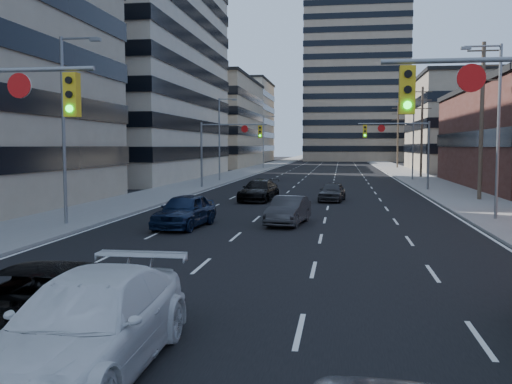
{
  "coord_description": "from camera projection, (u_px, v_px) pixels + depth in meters",
  "views": [
    {
      "loc": [
        2.63,
        -5.62,
        3.87
      ],
      "look_at": [
        -0.44,
        14.81,
        2.2
      ],
      "focal_mm": 40.0,
      "sensor_mm": 36.0,
      "label": 1
    }
  ],
  "objects": [
    {
      "name": "road_surface",
      "position": [
        330.0,
        162.0,
        134.37
      ],
      "size": [
        18.0,
        300.0,
        0.02
      ],
      "primitive_type": "cube",
      "color": "black",
      "rests_on": "ground"
    },
    {
      "name": "sidewalk_left",
      "position": [
        282.0,
        162.0,
        136.07
      ],
      "size": [
        5.0,
        300.0,
        0.15
      ],
      "primitive_type": "cube",
      "color": "slate",
      "rests_on": "ground"
    },
    {
      "name": "sidewalk_right",
      "position": [
        380.0,
        162.0,
        132.67
      ],
      "size": [
        5.0,
        300.0,
        0.15
      ],
      "primitive_type": "cube",
      "color": "slate",
      "rests_on": "ground"
    },
    {
      "name": "office_left_mid",
      "position": [
        93.0,
        61.0,
        68.25
      ],
      "size": [
        26.0,
        34.0,
        28.0
      ],
      "primitive_type": "cube",
      "color": "#ADA089",
      "rests_on": "ground"
    },
    {
      "name": "office_left_far",
      "position": [
        200.0,
        124.0,
        107.72
      ],
      "size": [
        20.0,
        30.0,
        16.0
      ],
      "primitive_type": "cube",
      "color": "gray",
      "rests_on": "ground"
    },
    {
      "name": "office_right_far",
      "position": [
        487.0,
        126.0,
        88.71
      ],
      "size": [
        22.0,
        28.0,
        14.0
      ],
      "primitive_type": "cube",
      "color": "gray",
      "rests_on": "ground"
    },
    {
      "name": "apartment_tower",
      "position": [
        356.0,
        51.0,
        150.87
      ],
      "size": [
        26.0,
        26.0,
        58.0
      ],
      "primitive_type": "cube",
      "color": "gray",
      "rests_on": "ground"
    },
    {
      "name": "bg_block_left",
      "position": [
        223.0,
        122.0,
        147.58
      ],
      "size": [
        24.0,
        24.0,
        20.0
      ],
      "primitive_type": "cube",
      "color": "#ADA089",
      "rests_on": "ground"
    },
    {
      "name": "bg_block_right",
      "position": [
        473.0,
        137.0,
        129.15
      ],
      "size": [
        22.0,
        22.0,
        12.0
      ],
      "primitive_type": "cube",
      "color": "gray",
      "rests_on": "ground"
    },
    {
      "name": "signal_far_left",
      "position": [
        226.0,
        141.0,
        51.38
      ],
      "size": [
        6.09,
        0.33,
        6.0
      ],
      "color": "slate",
      "rests_on": "ground"
    },
    {
      "name": "signal_far_right",
      "position": [
        401.0,
        141.0,
        49.1
      ],
      "size": [
        6.09,
        0.33,
        6.0
      ],
      "color": "slate",
      "rests_on": "ground"
    },
    {
      "name": "utility_pole_block",
      "position": [
        482.0,
        118.0,
        39.45
      ],
      "size": [
        2.2,
        0.28,
        11.0
      ],
      "color": "#4C3D2D",
      "rests_on": "ground"
    },
    {
      "name": "utility_pole_midblock",
      "position": [
        422.0,
        130.0,
        69.02
      ],
      "size": [
        2.2,
        0.28,
        11.0
      ],
      "color": "#4C3D2D",
      "rests_on": "ground"
    },
    {
      "name": "utility_pole_distant",
      "position": [
        398.0,
        135.0,
        98.59
      ],
      "size": [
        2.2,
        0.28,
        11.0
      ],
      "color": "#4C3D2D",
      "rests_on": "ground"
    },
    {
      "name": "streetlight_left_near",
      "position": [
        67.0,
        121.0,
        27.08
      ],
      "size": [
        2.03,
        0.22,
        9.0
      ],
      "color": "slate",
      "rests_on": "ground"
    },
    {
      "name": "streetlight_left_mid",
      "position": [
        221.0,
        135.0,
        61.57
      ],
      "size": [
        2.03,
        0.22,
        9.0
      ],
      "color": "slate",
      "rests_on": "ground"
    },
    {
      "name": "streetlight_left_far",
      "position": [
        264.0,
        139.0,
        96.07
      ],
      "size": [
        2.03,
        0.22,
        9.0
      ],
      "color": "slate",
      "rests_on": "ground"
    },
    {
      "name": "streetlight_right_near",
      "position": [
        495.0,
        123.0,
        28.94
      ],
      "size": [
        2.03,
        0.22,
        9.0
      ],
      "color": "slate",
      "rests_on": "ground"
    },
    {
      "name": "streetlight_right_far",
      "position": [
        412.0,
        135.0,
        63.44
      ],
      "size": [
        2.03,
        0.22,
        9.0
      ],
      "color": "slate",
      "rests_on": "ground"
    },
    {
      "name": "black_pickup",
      "position": [
        31.0,
        311.0,
        10.66
      ],
      "size": [
        2.65,
        5.69,
        1.58
      ],
      "primitive_type": "imported",
      "rotation": [
        0.0,
        0.0,
        0.01
      ],
      "color": "black",
      "rests_on": "ground"
    },
    {
      "name": "white_van",
      "position": [
        88.0,
        325.0,
        9.68
      ],
      "size": [
        2.35,
        5.73,
        1.66
      ],
      "primitive_type": "imported",
      "rotation": [
        0.0,
        0.0,
        0.0
      ],
      "color": "silver",
      "rests_on": "ground"
    },
    {
      "name": "sedan_blue",
      "position": [
        185.0,
        211.0,
        26.99
      ],
      "size": [
        2.42,
        4.9,
        1.61
      ],
      "primitive_type": "imported",
      "rotation": [
        0.0,
        0.0,
        -0.11
      ],
      "color": "#0C1933",
      "rests_on": "ground"
    },
    {
      "name": "sedan_grey_center",
      "position": [
        288.0,
        211.0,
        28.03
      ],
      "size": [
        2.05,
        4.4,
        1.4
      ],
      "primitive_type": "imported",
      "rotation": [
        0.0,
        0.0,
        -0.14
      ],
      "color": "#2D2C2F",
      "rests_on": "ground"
    },
    {
      "name": "sedan_black_far",
      "position": [
        259.0,
        191.0,
        39.99
      ],
      "size": [
        2.68,
        5.35,
        1.49
      ],
      "primitive_type": "imported",
      "rotation": [
        0.0,
        0.0,
        -0.12
      ],
      "color": "black",
      "rests_on": "ground"
    },
    {
      "name": "sedan_grey_right",
      "position": [
        332.0,
        192.0,
        39.87
      ],
      "size": [
        2.05,
        4.17,
        1.37
      ],
      "primitive_type": "imported",
      "rotation": [
        0.0,
        0.0,
        -0.11
      ],
      "color": "#2E2E31",
      "rests_on": "ground"
    }
  ]
}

